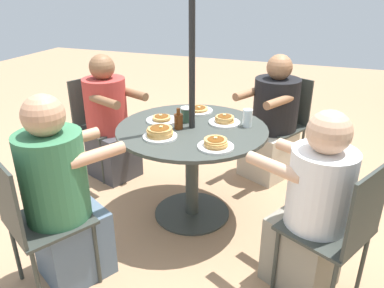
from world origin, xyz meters
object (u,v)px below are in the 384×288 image
object	(u,v)px
pancake_plate_c	(160,133)
diner_east	(272,124)
pancake_plate_e	(198,110)
diner_north	(312,212)
diner_south	(109,124)
patio_chair_north	(340,226)
pancake_plate_d	(216,144)
pancake_plate_b	(162,119)
drinking_glass_a	(247,118)
patio_chair_south	(98,119)
patio_chair_west	(33,217)
pancake_plate_a	(224,121)
patio_chair_east	(284,119)
patio_table	(192,148)
syrup_bottle	(178,121)
coffee_cup	(187,115)
diner_west	(63,201)

from	to	relation	value
pancake_plate_c	diner_east	bearing A→B (deg)	152.45
pancake_plate_e	diner_east	bearing A→B (deg)	135.75
diner_north	pancake_plate_e	bearing A→B (deg)	77.54
diner_south	patio_chair_north	bearing A→B (deg)	86.58
pancake_plate_c	pancake_plate_d	xyz separation A→B (m)	(0.03, 0.39, -0.01)
diner_north	pancake_plate_b	bearing A→B (deg)	93.77
pancake_plate_e	drinking_glass_a	size ratio (longest dim) A/B	1.82
patio_chair_south	patio_chair_west	bearing A→B (deg)	41.59
pancake_plate_a	pancake_plate_d	size ratio (longest dim) A/B	1.00
diner_south	drinking_glass_a	size ratio (longest dim) A/B	8.87
patio_chair_east	diner_south	world-z (taller)	diner_south
patio_table	patio_chair_west	xyz separation A→B (m)	(1.01, -0.54, -0.06)
diner_north	diner_south	xyz separation A→B (m)	(-0.81, -1.78, -0.00)
patio_table	syrup_bottle	world-z (taller)	syrup_bottle
syrup_bottle	coffee_cup	distance (m)	0.15
pancake_plate_a	patio_chair_west	bearing A→B (deg)	-32.22
pancake_plate_b	pancake_plate_e	bearing A→B (deg)	149.09
pancake_plate_d	patio_chair_east	bearing A→B (deg)	168.38
pancake_plate_c	pancake_plate_e	size ratio (longest dim) A/B	1.00
patio_chair_north	diner_west	xyz separation A→B (m)	(0.33, -1.48, 0.03)
pancake_plate_b	syrup_bottle	xyz separation A→B (m)	(0.09, 0.17, 0.04)
diner_east	coffee_cup	world-z (taller)	diner_east
diner_south	pancake_plate_a	distance (m)	1.15
patio_chair_east	drinking_glass_a	world-z (taller)	patio_chair_east
diner_north	pancake_plate_e	xyz separation A→B (m)	(-0.80, -0.94, 0.23)
patio_chair_north	patio_chair_east	distance (m)	1.64
patio_chair_east	pancake_plate_e	xyz separation A→B (m)	(0.69, -0.60, 0.23)
pancake_plate_c	coffee_cup	xyz separation A→B (m)	(-0.34, 0.06, 0.02)
patio_chair_north	coffee_cup	size ratio (longest dim) A/B	8.11
coffee_cup	patio_chair_east	bearing A→B (deg)	147.07
pancake_plate_a	syrup_bottle	world-z (taller)	syrup_bottle
pancake_plate_b	coffee_cup	bearing A→B (deg)	108.18
diner_north	patio_chair_south	size ratio (longest dim) A/B	1.26
patio_table	pancake_plate_c	xyz separation A→B (m)	(0.24, -0.14, 0.19)
coffee_cup	patio_chair_north	bearing A→B (deg)	59.90
diner_north	patio_chair_east	bearing A→B (deg)	40.85
diner_north	patio_table	bearing A→B (deg)	90.00
patio_chair_south	pancake_plate_a	distance (m)	1.31
pancake_plate_c	coffee_cup	distance (m)	0.35
pancake_plate_b	syrup_bottle	size ratio (longest dim) A/B	1.54
diner_south	coffee_cup	world-z (taller)	diner_south
patio_chair_south	pancake_plate_c	world-z (taller)	patio_chair_south
diner_north	pancake_plate_a	bearing A→B (deg)	75.52
syrup_bottle	diner_north	bearing A→B (deg)	66.90
patio_chair_west	pancake_plate_a	size ratio (longest dim) A/B	3.83
diner_north	patio_chair_west	distance (m)	1.52
diner_south	pancake_plate_d	bearing A→B (deg)	83.04
syrup_bottle	pancake_plate_b	bearing A→B (deg)	-118.63
pancake_plate_c	pancake_plate_a	bearing A→B (deg)	140.42
pancake_plate_b	drinking_glass_a	distance (m)	0.62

